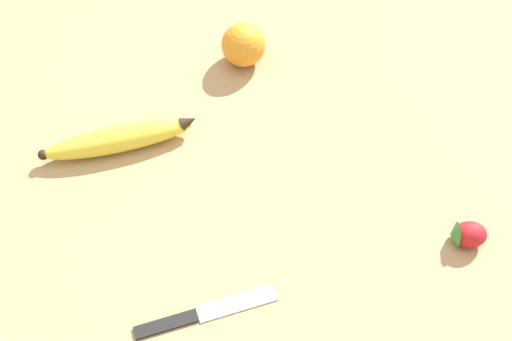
# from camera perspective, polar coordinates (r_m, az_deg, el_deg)

# --- Properties ---
(ground_plane) EXTENTS (3.00, 3.00, 0.00)m
(ground_plane) POSITION_cam_1_polar(r_m,az_deg,el_deg) (1.00, 0.08, 1.54)
(ground_plane) COLOR tan
(banana) EXTENTS (0.22, 0.08, 0.04)m
(banana) POSITION_cam_1_polar(r_m,az_deg,el_deg) (1.01, -10.87, 2.51)
(banana) COLOR yellow
(banana) RESTS_ON ground_plane
(orange) EXTENTS (0.07, 0.07, 0.07)m
(orange) POSITION_cam_1_polar(r_m,az_deg,el_deg) (1.09, -1.01, 10.03)
(orange) COLOR orange
(orange) RESTS_ON ground_plane
(strawberry) EXTENTS (0.06, 0.05, 0.03)m
(strawberry) POSITION_cam_1_polar(r_m,az_deg,el_deg) (0.94, 16.54, -4.92)
(strawberry) COLOR red
(strawberry) RESTS_ON ground_plane
(paring_knife) EXTENTS (0.18, 0.04, 0.01)m
(paring_knife) POSITION_cam_1_polar(r_m,az_deg,el_deg) (0.87, -4.44, -11.34)
(paring_knife) COLOR silver
(paring_knife) RESTS_ON ground_plane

